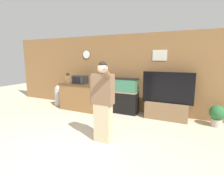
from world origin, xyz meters
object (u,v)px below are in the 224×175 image
potted_plant (217,115)px  counter_island (80,96)px  person_standing (102,101)px  knife_block (68,79)px  microwave (80,80)px  tv_on_stand (166,106)px  aquarium_on_stand (121,95)px  trash_bin (59,95)px

potted_plant → counter_island: bearing=-176.7°
potted_plant → person_standing: bearing=-139.2°
person_standing → knife_block: bearing=143.5°
counter_island → person_standing: 2.63m
microwave → knife_block: size_ratio=1.34×
tv_on_stand → potted_plant: tv_on_stand is taller
person_standing → potted_plant: 3.18m
microwave → potted_plant: microwave is taller
aquarium_on_stand → knife_block: bearing=-171.2°
microwave → trash_bin: (-1.09, 0.10, -0.67)m
aquarium_on_stand → potted_plant: aquarium_on_stand is taller
aquarium_on_stand → counter_island: bearing=-169.3°
knife_block → tv_on_stand: 3.51m
aquarium_on_stand → tv_on_stand: size_ratio=0.79×
knife_block → tv_on_stand: size_ratio=0.24×
person_standing → potted_plant: person_standing is taller
microwave → potted_plant: bearing=3.7°
counter_island → person_standing: person_standing is taller
trash_bin → person_standing: bearing=-32.4°
potted_plant → trash_bin: trash_bin is taller
microwave → tv_on_stand: size_ratio=0.33×
knife_block → trash_bin: size_ratio=0.46×
tv_on_stand → trash_bin: size_ratio=1.89×
aquarium_on_stand → trash_bin: size_ratio=1.50×
knife_block → aquarium_on_stand: (1.96, 0.30, -0.48)m
person_standing → potted_plant: (2.36, 2.04, -0.59)m
tv_on_stand → potted_plant: (1.31, 0.00, -0.09)m
aquarium_on_stand → trash_bin: bearing=-175.4°
aquarium_on_stand → person_standing: (0.43, -2.07, 0.33)m
counter_island → knife_block: bearing=-176.6°
aquarium_on_stand → tv_on_stand: bearing=-1.1°
trash_bin → aquarium_on_stand: bearing=4.6°
knife_block → tv_on_stand: bearing=4.6°
knife_block → tv_on_stand: (3.44, 0.28, -0.65)m
counter_island → trash_bin: counter_island is taller
knife_block → aquarium_on_stand: bearing=8.8°
tv_on_stand → trash_bin: (-3.99, -0.17, -0.01)m
knife_block → person_standing: 2.97m
aquarium_on_stand → microwave: bearing=-168.0°
counter_island → tv_on_stand: 2.93m
person_standing → microwave: bearing=136.2°
knife_block → trash_bin: knife_block is taller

